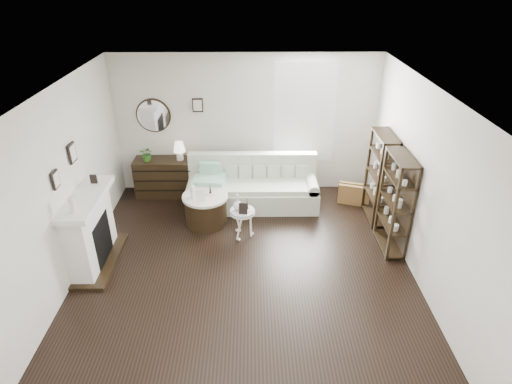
{
  "coord_description": "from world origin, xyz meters",
  "views": [
    {
      "loc": [
        0.1,
        -5.07,
        4.12
      ],
      "look_at": [
        0.17,
        0.8,
        0.94
      ],
      "focal_mm": 30.0,
      "sensor_mm": 36.0,
      "label": 1
    }
  ],
  "objects_px": {
    "pedestal_table": "(242,212)",
    "sofa": "(253,189)",
    "drum_table": "(206,209)",
    "dresser": "(165,177)"
  },
  "relations": [
    {
      "from": "pedestal_table",
      "to": "sofa",
      "type": "bearing_deg",
      "value": 81.11
    },
    {
      "from": "drum_table",
      "to": "dresser",
      "type": "bearing_deg",
      "value": 129.97
    },
    {
      "from": "dresser",
      "to": "pedestal_table",
      "type": "relative_size",
      "value": 2.23
    },
    {
      "from": "dresser",
      "to": "sofa",
      "type": "bearing_deg",
      "value": -12.93
    },
    {
      "from": "dresser",
      "to": "drum_table",
      "type": "relative_size",
      "value": 1.42
    },
    {
      "from": "sofa",
      "to": "pedestal_table",
      "type": "distance_m",
      "value": 1.13
    },
    {
      "from": "drum_table",
      "to": "pedestal_table",
      "type": "relative_size",
      "value": 1.57
    },
    {
      "from": "dresser",
      "to": "pedestal_table",
      "type": "xyz_separation_m",
      "value": [
        1.55,
        -1.5,
        0.09
      ]
    },
    {
      "from": "dresser",
      "to": "drum_table",
      "type": "distance_m",
      "value": 1.4
    },
    {
      "from": "sofa",
      "to": "pedestal_table",
      "type": "relative_size",
      "value": 4.8
    }
  ]
}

